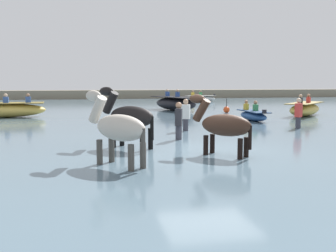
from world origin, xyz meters
The scene contains 15 objects.
ground_plane centered at (0.00, 0.00, 0.00)m, with size 120.00×120.00×0.00m, color #756B56.
water_surface centered at (0.00, 10.00, 0.22)m, with size 90.00×90.00×0.43m, color slate.
horse_lead_black centered at (-2.03, 0.88, 1.26)m, with size 1.59×1.66×2.13m.
horse_trailing_pinto centered at (-2.52, -1.44, 1.23)m, with size 1.43×1.72×2.08m.
horse_flank_dark_bay centered at (0.15, -0.74, 1.15)m, with size 1.43×1.54×1.95m.
boat_far_offshore centered at (2.42, 15.01, 0.87)m, with size 2.83×4.28×1.35m.
boat_near_port centered at (7.05, 25.10, 0.73)m, with size 2.94×1.29×1.04m.
boat_mid_outer centered at (-7.25, 11.74, 0.82)m, with size 3.96×1.57×1.24m.
boat_distant_east centered at (4.57, 7.61, 0.68)m, with size 0.78×2.54×0.94m.
boat_near_starboard centered at (8.39, 9.54, 0.79)m, with size 3.48×3.46×1.19m.
person_onlooker_right centered at (0.46, 4.38, 0.87)m, with size 0.37×0.31×1.63m.
person_onlooker_left centered at (5.04, 4.28, 0.87)m, with size 0.38×0.36×1.63m.
person_wading_close centered at (-0.32, 2.18, 0.87)m, with size 0.30×0.37×1.63m.
channel_buoy centered at (4.92, 12.27, 0.63)m, with size 0.38×0.38×0.87m.
far_shoreline centered at (0.00, 33.92, 0.67)m, with size 80.00×2.40×1.34m, color gray.
Camera 1 is at (-3.18, -10.18, 2.29)m, focal length 42.86 mm.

